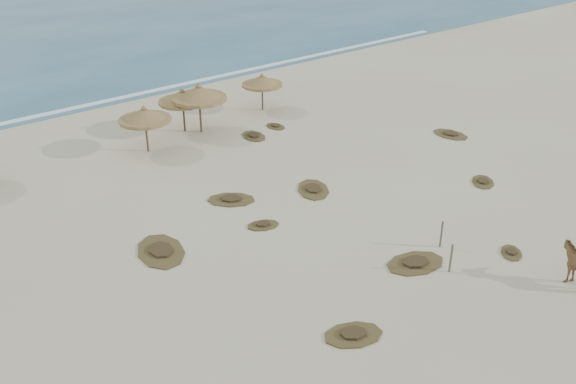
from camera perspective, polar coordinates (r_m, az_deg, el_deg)
name	(u,v)px	position (r m, az deg, el deg)	size (l,w,h in m)	color
ground	(358,270)	(26.22, 6.24, -6.87)	(160.00, 160.00, 0.00)	beige
foam_line	(90,105)	(46.33, -17.16, 7.43)	(70.00, 0.60, 0.01)	white
palapa_2	(145,116)	(36.88, -12.63, 6.65)	(3.41, 3.41, 2.77)	#4E3B28
palapa_3	(182,98)	(39.48, -9.37, 8.28)	(3.60, 3.60, 2.77)	#4E3B28
palapa_4	(199,94)	(39.09, -7.92, 8.64)	(3.60, 3.60, 3.14)	#4E3B28
palapa_5	(262,81)	(42.74, -2.31, 9.81)	(3.22, 3.22, 2.55)	#4E3B28
fence_post_near	(451,258)	(26.42, 14.29, -5.72)	(0.10, 0.10, 1.27)	#6D6352
fence_post_far	(441,234)	(28.00, 13.48, -3.67)	(0.09, 0.09, 1.23)	#6D6352
scrub_1	(161,251)	(27.69, -11.24, -5.15)	(2.62, 3.38, 0.16)	brown
scrub_2	(263,225)	(29.08, -2.24, -2.94)	(1.76, 1.45, 0.16)	brown
scrub_3	(313,189)	(32.26, 2.25, 0.25)	(2.60, 2.88, 0.16)	brown
scrub_4	(483,182)	(34.51, 16.93, 0.89)	(2.03, 1.97, 0.16)	brown
scrub_5	(450,134)	(40.29, 14.25, 5.00)	(1.69, 2.39, 0.16)	brown
scrub_7	(254,136)	(38.86, -3.05, 5.00)	(1.58, 2.14, 0.16)	brown
scrub_9	(415,263)	(26.90, 11.25, -6.20)	(2.92, 2.25, 0.16)	brown
scrub_10	(276,126)	(40.32, -1.11, 5.87)	(0.99, 1.48, 0.16)	brown
scrub_11	(353,334)	(22.86, 5.82, -12.48)	(2.52, 2.12, 0.16)	brown
scrub_12	(511,253)	(28.64, 19.24, -5.10)	(1.57, 1.53, 0.16)	brown
scrub_13	(231,199)	(31.38, -5.07, -0.66)	(2.78, 2.67, 0.16)	brown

